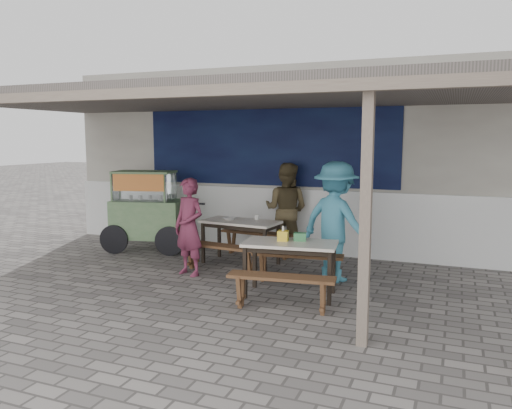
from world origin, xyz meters
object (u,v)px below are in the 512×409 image
object	(u,v)px
tissue_box	(283,236)
patron_right_table	(336,222)
vendor_cart	(147,208)
bench_right_wall	(297,261)
condiment_bowl	(229,218)
table_left	(241,225)
bench_left_street	(221,252)
patron_wall_side	(286,209)
bench_left_wall	(258,238)
bench_right_street	(281,285)
table_right	(290,248)
patron_street_side	(189,227)
donation_box	(300,237)
condiment_jar	(257,217)

from	to	relation	value
tissue_box	patron_right_table	bearing A→B (deg)	60.96
vendor_cart	patron_right_table	world-z (taller)	patron_right_table
bench_right_wall	condiment_bowl	size ratio (longest dim) A/B	6.57
table_left	bench_left_street	size ratio (longest dim) A/B	0.96
tissue_box	patron_wall_side	bearing A→B (deg)	107.44
condiment_bowl	table_left	bearing A→B (deg)	0.76
patron_wall_side	tissue_box	distance (m)	2.32
bench_left_wall	bench_right_street	xyz separation A→B (m)	(1.35, -2.61, -0.00)
table_right	bench_right_wall	bearing A→B (deg)	90.00
bench_right_wall	patron_right_table	xyz separation A→B (m)	(0.48, 0.38, 0.57)
bench_left_wall	bench_right_street	size ratio (longest dim) A/B	1.04
bench_left_street	bench_left_wall	size ratio (longest dim) A/B	1.00
bench_left_wall	patron_right_table	distance (m)	2.03
patron_right_table	table_right	bearing A→B (deg)	90.52
table_right	patron_street_side	size ratio (longest dim) A/B	0.86
patron_street_side	condiment_bowl	xyz separation A→B (m)	(0.26, 0.93, 0.01)
bench_right_wall	patron_street_side	distance (m)	1.78
table_right	vendor_cart	distance (m)	3.77
table_left	donation_box	world-z (taller)	donation_box
bench_left_street	tissue_box	distance (m)	1.53
patron_right_table	donation_box	xyz separation A→B (m)	(-0.30, -0.85, -0.10)
table_left	patron_right_table	world-z (taller)	patron_right_table
bench_right_wall	vendor_cart	bearing A→B (deg)	155.22
tissue_box	bench_right_wall	bearing A→B (deg)	86.10
bench_right_street	donation_box	bearing A→B (deg)	81.22
bench_left_wall	patron_right_table	bearing A→B (deg)	-25.43
vendor_cart	tissue_box	world-z (taller)	vendor_cart
bench_left_wall	patron_right_table	size ratio (longest dim) A/B	0.79
bench_right_wall	donation_box	size ratio (longest dim) A/B	8.20
bench_left_street	condiment_jar	bearing A→B (deg)	77.06
bench_left_street	bench_right_street	size ratio (longest dim) A/B	1.04
bench_right_street	tissue_box	xyz separation A→B (m)	(-0.20, 0.66, 0.49)
tissue_box	bench_left_street	bearing A→B (deg)	151.91
vendor_cart	condiment_jar	world-z (taller)	vendor_cart
bench_right_street	patron_street_side	distance (m)	2.19
vendor_cart	patron_right_table	distance (m)	3.85
patron_wall_side	donation_box	bearing A→B (deg)	114.97
bench_right_wall	donation_box	world-z (taller)	donation_box
patron_right_table	tissue_box	size ratio (longest dim) A/B	13.00
patron_street_side	patron_right_table	xyz separation A→B (m)	(2.20, 0.56, 0.14)
table_left	vendor_cart	size ratio (longest dim) A/B	0.75
patron_street_side	patron_wall_side	xyz separation A→B (m)	(0.99, 1.83, 0.09)
bench_left_street	patron_right_table	size ratio (longest dim) A/B	0.79
patron_right_table	tissue_box	xyz separation A→B (m)	(-0.52, -0.93, -0.08)
bench_left_street	vendor_cart	size ratio (longest dim) A/B	0.79
bench_left_street	patron_street_side	distance (m)	0.66
tissue_box	condiment_jar	world-z (taller)	tissue_box
table_right	bench_right_wall	size ratio (longest dim) A/B	0.96
condiment_bowl	bench_right_street	bearing A→B (deg)	-50.49
condiment_bowl	vendor_cart	bearing A→B (deg)	171.90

